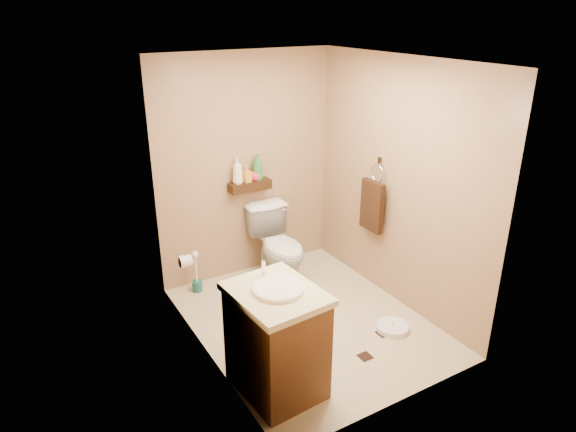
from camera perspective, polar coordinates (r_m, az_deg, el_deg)
ground at (r=5.00m, az=2.22°, el=-11.62°), size 2.50×2.50×0.00m
wall_back at (r=5.47m, az=-4.67°, el=5.38°), size 2.00×0.04×2.40m
wall_front at (r=3.55m, az=13.46°, el=-4.96°), size 2.00×0.04×2.40m
wall_left at (r=4.02m, az=-9.62°, el=-1.27°), size 0.04×2.50×2.40m
wall_right at (r=5.02m, az=12.11°, el=3.37°), size 0.04×2.50×2.40m
ceiling at (r=4.16m, az=2.73°, el=16.94°), size 2.00×2.50×0.02m
wall_shelf at (r=5.46m, az=-4.24°, el=3.36°), size 0.46×0.14×0.10m
floor_accents at (r=4.99m, az=2.50°, el=-11.62°), size 1.17×1.40×0.01m
toilet at (r=5.49m, az=-0.99°, el=-3.43°), size 0.49×0.82×0.81m
vanity at (r=3.99m, az=-1.29°, el=-13.56°), size 0.64×0.76×1.01m
bathroom_scale at (r=4.96m, az=11.54°, el=-12.03°), size 0.32×0.32×0.06m
toilet_brush at (r=5.48m, az=-10.12°, el=-6.71°), size 0.11×0.11×0.47m
towel_ring at (r=5.23m, az=9.36°, el=1.37°), size 0.12×0.30×0.76m
toilet_paper at (r=4.85m, az=-11.33°, el=-4.96°), size 0.12×0.11×0.12m
bottle_a at (r=5.35m, az=-5.64°, el=5.01°), size 0.11×0.11×0.28m
bottle_b at (r=5.40m, az=-4.61°, el=4.68°), size 0.10×0.10×0.18m
bottle_c at (r=5.45m, az=-3.70°, el=4.69°), size 0.16×0.16×0.15m
bottle_d at (r=5.44m, az=-3.41°, el=5.45°), size 0.15×0.15×0.29m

